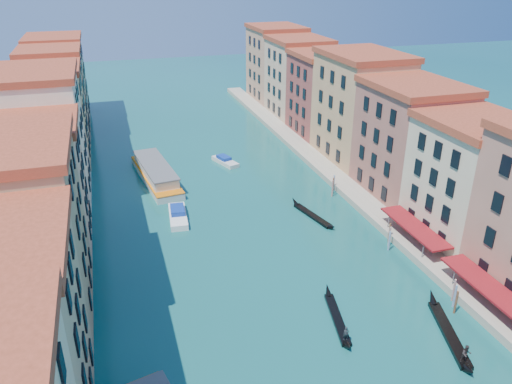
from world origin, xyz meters
TOP-DOWN VIEW (x-y plane):
  - left_bank_palazzos at (-26.00, 64.68)m, footprint 12.80×128.40m
  - right_bank_palazzos at (30.00, 65.00)m, footprint 12.80×128.40m
  - quay at (22.00, 65.00)m, footprint 4.00×140.00m
  - restaurant_awnings at (22.19, 23.00)m, footprint 3.20×44.55m
  - mooring_poles_right at (19.10, 28.80)m, footprint 1.44×54.24m
  - vaporetto_far at (-8.75, 72.67)m, footprint 7.21×21.06m
  - gondola_fore at (5.49, 27.67)m, footprint 3.11×11.04m
  - gondola_right at (15.53, 21.77)m, footprint 4.88×12.96m
  - gondola_far at (12.43, 51.31)m, footprint 3.46×11.32m
  - motorboat_mid at (-7.37, 56.60)m, footprint 3.24×8.22m
  - motorboat_far at (5.01, 76.98)m, footprint 4.23×7.08m

SIDE VIEW (x-z plane):
  - gondola_far at x=12.43m, z-range -0.48..1.14m
  - gondola_fore at x=5.49m, z-range -0.74..1.48m
  - quay at x=22.00m, z-range 0.00..1.00m
  - gondola_right at x=15.53m, z-range -0.82..1.83m
  - motorboat_far at x=5.01m, z-range -0.16..1.24m
  - motorboat_mid at x=-7.37m, z-range -0.18..1.48m
  - mooring_poles_right at x=19.10m, z-range -0.30..2.90m
  - vaporetto_far at x=-8.75m, z-range -0.15..2.92m
  - restaurant_awnings at x=22.19m, z-range 1.43..4.55m
  - left_bank_palazzos at x=-26.00m, z-range -0.79..20.21m
  - right_bank_palazzos at x=30.00m, z-range -0.75..20.25m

